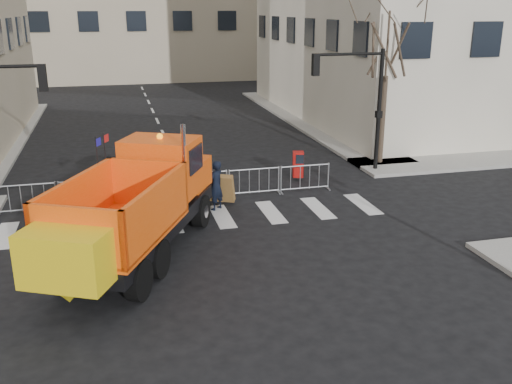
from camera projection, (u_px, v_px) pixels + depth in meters
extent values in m
plane|color=black|center=(236.00, 290.00, 14.98)|extent=(120.00, 120.00, 0.00)
cube|color=gray|center=(191.00, 191.00, 22.79)|extent=(64.00, 5.00, 0.15)
cylinder|color=black|center=(379.00, 112.00, 24.89)|extent=(0.18, 0.18, 5.40)
cube|color=black|center=(140.00, 225.00, 16.82)|extent=(5.25, 7.45, 0.45)
cylinder|color=black|center=(143.00, 207.00, 19.56)|extent=(0.80, 1.14, 1.10)
cylinder|color=black|center=(201.00, 211.00, 19.14)|extent=(0.80, 1.14, 1.10)
cylinder|color=black|center=(87.00, 252.00, 15.95)|extent=(0.80, 1.14, 1.10)
cylinder|color=black|center=(158.00, 259.00, 15.53)|extent=(0.80, 1.14, 1.10)
cylinder|color=black|center=(63.00, 272.00, 14.75)|extent=(0.80, 1.14, 1.10)
cylinder|color=black|center=(139.00, 280.00, 14.33)|extent=(0.80, 1.14, 1.10)
cube|color=#FF510E|center=(176.00, 173.00, 19.57)|extent=(2.59, 2.36, 1.00)
cube|color=#FF510E|center=(161.00, 166.00, 18.18)|extent=(2.76, 2.45, 1.79)
cylinder|color=silver|center=(184.00, 163.00, 17.17)|extent=(0.14, 0.14, 2.39)
cube|color=#FF510E|center=(117.00, 207.00, 15.20)|extent=(4.19, 5.04, 1.64)
cube|color=yellow|center=(65.00, 259.00, 12.79)|extent=(2.23, 1.78, 1.30)
cube|color=brown|center=(193.00, 186.00, 21.45)|extent=(3.11, 1.94, 1.12)
imported|color=black|center=(216.00, 186.00, 20.63)|extent=(0.80, 0.77, 1.84)
imported|color=black|center=(193.00, 183.00, 21.14)|extent=(1.04, 0.95, 1.72)
imported|color=black|center=(198.00, 181.00, 21.17)|extent=(1.12, 0.97, 1.80)
cube|color=#A9100D|center=(298.00, 164.00, 24.24)|extent=(0.53, 0.49, 1.10)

